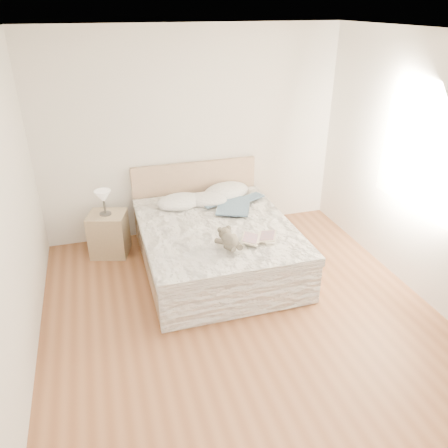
{
  "coord_description": "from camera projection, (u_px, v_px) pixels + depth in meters",
  "views": [
    {
      "loc": [
        -1.22,
        -3.25,
        2.91
      ],
      "look_at": [
        0.07,
        1.05,
        0.62
      ],
      "focal_mm": 35.0,
      "sensor_mm": 36.0,
      "label": 1
    }
  ],
  "objects": [
    {
      "name": "ceiling",
      "position": [
        256.0,
        34.0,
        3.18
      ],
      "size": [
        4.0,
        4.5,
        0.0
      ],
      "primitive_type": "cube",
      "color": "white",
      "rests_on": "ground"
    },
    {
      "name": "wall_back",
      "position": [
        192.0,
        135.0,
        5.71
      ],
      "size": [
        4.0,
        0.02,
        2.7
      ],
      "primitive_type": "cube",
      "color": "white",
      "rests_on": "ground"
    },
    {
      "name": "wall_right",
      "position": [
        441.0,
        179.0,
        4.31
      ],
      "size": [
        0.02,
        4.5,
        2.7
      ],
      "primitive_type": "cube",
      "color": "white",
      "rests_on": "ground"
    },
    {
      "name": "pillow_left",
      "position": [
        180.0,
        202.0,
        5.56
      ],
      "size": [
        0.66,
        0.51,
        0.18
      ],
      "primitive_type": "ellipsoid",
      "rotation": [
        0.0,
        0.0,
        0.16
      ],
      "color": "white",
      "rests_on": "bed"
    },
    {
      "name": "table_lamp",
      "position": [
        103.0,
        198.0,
        5.3
      ],
      "size": [
        0.23,
        0.23,
        0.32
      ],
      "color": "#45413C",
      "rests_on": "nightstand"
    },
    {
      "name": "teddy_bear",
      "position": [
        230.0,
        246.0,
        4.53
      ],
      "size": [
        0.28,
        0.35,
        0.17
      ],
      "primitive_type": null,
      "rotation": [
        0.0,
        0.0,
        0.2
      ],
      "color": "#635B4C",
      "rests_on": "bed"
    },
    {
      "name": "blouse",
      "position": [
        234.0,
        206.0,
        5.47
      ],
      "size": [
        0.83,
        0.85,
        0.02
      ],
      "primitive_type": null,
      "rotation": [
        0.0,
        0.0,
        -0.4
      ],
      "color": "#3A556E",
      "rests_on": "bed"
    },
    {
      "name": "pillow_middle",
      "position": [
        207.0,
        200.0,
        5.61
      ],
      "size": [
        0.62,
        0.52,
        0.16
      ],
      "primitive_type": "ellipsoid",
      "rotation": [
        0.0,
        0.0,
        -0.35
      ],
      "color": "white",
      "rests_on": "bed"
    },
    {
      "name": "wall_front",
      "position": [
        428.0,
        409.0,
        1.88
      ],
      "size": [
        4.0,
        0.02,
        2.7
      ],
      "primitive_type": "cube",
      "color": "white",
      "rests_on": "ground"
    },
    {
      "name": "floor",
      "position": [
        247.0,
        325.0,
        4.41
      ],
      "size": [
        4.0,
        4.5,
        0.0
      ],
      "primitive_type": "cube",
      "color": "brown",
      "rests_on": "ground"
    },
    {
      "name": "nightstand",
      "position": [
        109.0,
        234.0,
        5.54
      ],
      "size": [
        0.55,
        0.51,
        0.56
      ],
      "primitive_type": "cube",
      "rotation": [
        0.0,
        0.0,
        -0.29
      ],
      "color": "tan",
      "rests_on": "floor"
    },
    {
      "name": "window",
      "position": [
        422.0,
        160.0,
        4.51
      ],
      "size": [
        0.02,
        1.3,
        1.1
      ],
      "primitive_type": "cube",
      "color": "white",
      "rests_on": "wall_right"
    },
    {
      "name": "bed",
      "position": [
        215.0,
        243.0,
        5.29
      ],
      "size": [
        1.72,
        2.14,
        1.0
      ],
      "color": "tan",
      "rests_on": "floor"
    },
    {
      "name": "photo_book",
      "position": [
        173.0,
        205.0,
        5.48
      ],
      "size": [
        0.32,
        0.22,
        0.02
      ],
      "primitive_type": "cube",
      "rotation": [
        0.0,
        0.0,
        0.03
      ],
      "color": "silver",
      "rests_on": "bed"
    },
    {
      "name": "pillow_right",
      "position": [
        226.0,
        191.0,
        5.86
      ],
      "size": [
        0.79,
        0.68,
        0.2
      ],
      "primitive_type": "ellipsoid",
      "rotation": [
        0.0,
        0.0,
        0.39
      ],
      "color": "white",
      "rests_on": "bed"
    },
    {
      "name": "wall_left",
      "position": [
        0.0,
        234.0,
        3.28
      ],
      "size": [
        0.02,
        4.5,
        2.7
      ],
      "primitive_type": "cube",
      "color": "white",
      "rests_on": "ground"
    },
    {
      "name": "childrens_book",
      "position": [
        259.0,
        238.0,
        4.72
      ],
      "size": [
        0.47,
        0.42,
        0.03
      ],
      "primitive_type": "cube",
      "rotation": [
        0.0,
        0.0,
        -0.48
      ],
      "color": "beige",
      "rests_on": "bed"
    }
  ]
}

